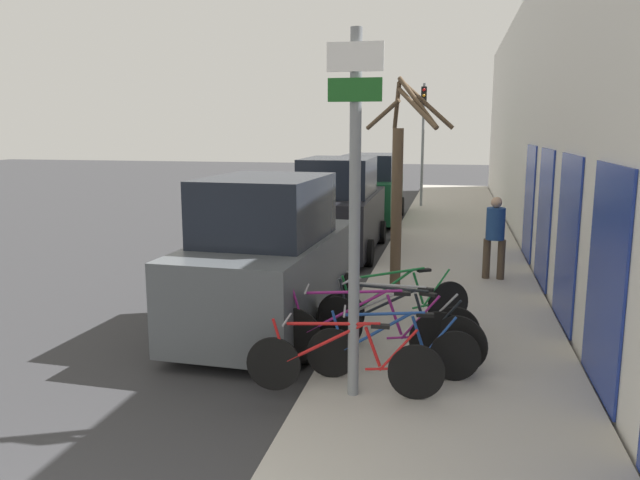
{
  "coord_description": "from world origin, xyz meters",
  "views": [
    {
      "loc": [
        2.58,
        -2.46,
        3.05
      ],
      "look_at": [
        0.43,
        7.5,
        1.21
      ],
      "focal_mm": 35.0,
      "sensor_mm": 36.0,
      "label": 1
    }
  ],
  "objects_px": {
    "bicycle_0": "(344,363)",
    "pedestrian_near": "(495,232)",
    "bicycle_5": "(397,306)",
    "traffic_light": "(423,128)",
    "parked_car_2": "(371,191)",
    "bicycle_1": "(393,350)",
    "parked_car_1": "(339,210)",
    "signpost": "(355,207)",
    "bicycle_2": "(365,333)",
    "street_tree": "(400,187)",
    "bicycle_4": "(395,318)",
    "bicycle_3": "(396,328)",
    "parked_car_0": "(270,261)"
  },
  "relations": [
    {
      "from": "bicycle_0",
      "to": "pedestrian_near",
      "type": "xyz_separation_m",
      "value": [
        1.92,
        5.9,
        0.56
      ]
    },
    {
      "from": "bicycle_5",
      "to": "pedestrian_near",
      "type": "height_order",
      "value": "pedestrian_near"
    },
    {
      "from": "traffic_light",
      "to": "parked_car_2",
      "type": "bearing_deg",
      "value": -114.36
    },
    {
      "from": "bicycle_1",
      "to": "parked_car_1",
      "type": "xyz_separation_m",
      "value": [
        -2.11,
        7.96,
        0.55
      ]
    },
    {
      "from": "signpost",
      "to": "bicycle_2",
      "type": "distance_m",
      "value": 1.89
    },
    {
      "from": "traffic_light",
      "to": "parked_car_1",
      "type": "bearing_deg",
      "value": -99.97
    },
    {
      "from": "bicycle_0",
      "to": "street_tree",
      "type": "distance_m",
      "value": 4.97
    },
    {
      "from": "bicycle_2",
      "to": "bicycle_1",
      "type": "bearing_deg",
      "value": -139.96
    },
    {
      "from": "traffic_light",
      "to": "street_tree",
      "type": "bearing_deg",
      "value": -88.84
    },
    {
      "from": "bicycle_4",
      "to": "pedestrian_near",
      "type": "relative_size",
      "value": 1.39
    },
    {
      "from": "bicycle_3",
      "to": "street_tree",
      "type": "xyz_separation_m",
      "value": [
        -0.3,
        3.51,
        1.47
      ]
    },
    {
      "from": "signpost",
      "to": "street_tree",
      "type": "bearing_deg",
      "value": 89.24
    },
    {
      "from": "bicycle_1",
      "to": "bicycle_5",
      "type": "xyz_separation_m",
      "value": [
        -0.11,
        1.67,
        0.04
      ]
    },
    {
      "from": "bicycle_0",
      "to": "parked_car_1",
      "type": "distance_m",
      "value": 8.68
    },
    {
      "from": "bicycle_0",
      "to": "parked_car_1",
      "type": "relative_size",
      "value": 0.48
    },
    {
      "from": "parked_car_1",
      "to": "traffic_light",
      "type": "distance_m",
      "value": 9.04
    },
    {
      "from": "parked_car_1",
      "to": "pedestrian_near",
      "type": "height_order",
      "value": "parked_car_1"
    },
    {
      "from": "signpost",
      "to": "parked_car_0",
      "type": "bearing_deg",
      "value": 124.37
    },
    {
      "from": "bicycle_0",
      "to": "parked_car_2",
      "type": "xyz_separation_m",
      "value": [
        -1.56,
        13.95,
        0.5
      ]
    },
    {
      "from": "bicycle_1",
      "to": "bicycle_4",
      "type": "xyz_separation_m",
      "value": [
        -0.09,
        1.18,
        0.01
      ]
    },
    {
      "from": "signpost",
      "to": "bicycle_3",
      "type": "relative_size",
      "value": 1.75
    },
    {
      "from": "parked_car_0",
      "to": "parked_car_2",
      "type": "xyz_separation_m",
      "value": [
        0.03,
        11.45,
        -0.04
      ]
    },
    {
      "from": "bicycle_1",
      "to": "bicycle_5",
      "type": "bearing_deg",
      "value": -4.4
    },
    {
      "from": "bicycle_2",
      "to": "parked_car_0",
      "type": "bearing_deg",
      "value": 39.37
    },
    {
      "from": "parked_car_1",
      "to": "parked_car_2",
      "type": "relative_size",
      "value": 0.98
    },
    {
      "from": "parked_car_0",
      "to": "bicycle_3",
      "type": "bearing_deg",
      "value": -29.77
    },
    {
      "from": "bicycle_0",
      "to": "parked_car_2",
      "type": "height_order",
      "value": "parked_car_2"
    },
    {
      "from": "bicycle_5",
      "to": "parked_car_2",
      "type": "height_order",
      "value": "parked_car_2"
    },
    {
      "from": "bicycle_1",
      "to": "parked_car_0",
      "type": "distance_m",
      "value": 2.9
    },
    {
      "from": "parked_car_1",
      "to": "parked_car_2",
      "type": "height_order",
      "value": "parked_car_1"
    },
    {
      "from": "bicycle_4",
      "to": "parked_car_2",
      "type": "relative_size",
      "value": 0.47
    },
    {
      "from": "parked_car_2",
      "to": "street_tree",
      "type": "bearing_deg",
      "value": -79.82
    },
    {
      "from": "bicycle_1",
      "to": "signpost",
      "type": "bearing_deg",
      "value": 134.94
    },
    {
      "from": "bicycle_1",
      "to": "bicycle_3",
      "type": "height_order",
      "value": "bicycle_3"
    },
    {
      "from": "bicycle_2",
      "to": "parked_car_2",
      "type": "bearing_deg",
      "value": -0.01
    },
    {
      "from": "signpost",
      "to": "bicycle_4",
      "type": "height_order",
      "value": "signpost"
    },
    {
      "from": "pedestrian_near",
      "to": "bicycle_0",
      "type": "bearing_deg",
      "value": -102.59
    },
    {
      "from": "bicycle_2",
      "to": "parked_car_2",
      "type": "xyz_separation_m",
      "value": [
        -1.66,
        13.04,
        0.45
      ]
    },
    {
      "from": "parked_car_0",
      "to": "traffic_light",
      "type": "distance_m",
      "value": 14.91
    },
    {
      "from": "bicycle_0",
      "to": "street_tree",
      "type": "xyz_separation_m",
      "value": [
        0.16,
        4.73,
        1.5
      ]
    },
    {
      "from": "bicycle_0",
      "to": "bicycle_1",
      "type": "bearing_deg",
      "value": -45.06
    },
    {
      "from": "bicycle_3",
      "to": "bicycle_1",
      "type": "bearing_deg",
      "value": -158.37
    },
    {
      "from": "bicycle_1",
      "to": "bicycle_2",
      "type": "xyz_separation_m",
      "value": [
        -0.39,
        0.36,
        0.06
      ]
    },
    {
      "from": "bicycle_1",
      "to": "bicycle_3",
      "type": "distance_m",
      "value": 0.67
    },
    {
      "from": "bicycle_3",
      "to": "bicycle_2",
      "type": "bearing_deg",
      "value": 150.28
    },
    {
      "from": "signpost",
      "to": "parked_car_0",
      "type": "xyz_separation_m",
      "value": [
        -1.69,
        2.47,
        -1.19
      ]
    },
    {
      "from": "signpost",
      "to": "traffic_light",
      "type": "distance_m",
      "value": 17.19
    },
    {
      "from": "bicycle_4",
      "to": "parked_car_2",
      "type": "xyz_separation_m",
      "value": [
        -1.96,
        12.22,
        0.49
      ]
    },
    {
      "from": "pedestrian_near",
      "to": "street_tree",
      "type": "bearing_deg",
      "value": -140.82
    },
    {
      "from": "parked_car_0",
      "to": "parked_car_2",
      "type": "distance_m",
      "value": 11.45
    }
  ]
}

